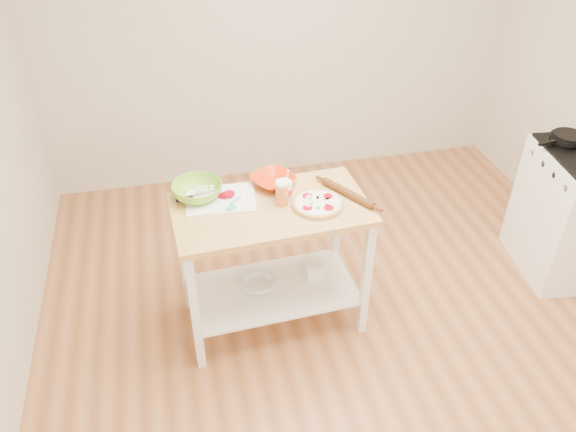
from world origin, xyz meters
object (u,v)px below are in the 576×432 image
Objects in this scene: skillet at (568,138)px; cutting_board at (220,198)px; spatula at (233,204)px; beer_pint at (282,193)px; gas_stove at (575,212)px; pizza at (318,204)px; yogurt_tub at (284,191)px; green_bowl at (197,191)px; orange_bowl at (273,180)px; shelf_bin at (313,270)px; knife at (192,197)px; prep_island at (272,241)px; shelf_glass_bowl at (259,284)px; rolling_pin at (348,193)px.

skillet reaches higher than cutting_board.
spatula is 0.91× the size of beer_pint.
gas_stove is 1.96m from pizza.
yogurt_tub is at bearing 65.94° from beer_pint.
beer_pint is (0.47, -0.18, 0.03)m from green_bowl.
shelf_bin is (0.22, -0.17, -0.61)m from orange_bowl.
yogurt_tub reaches higher than knife.
yogurt_tub reaches higher than skillet.
pizza is 0.21m from yogurt_tub.
gas_stove is at bearing -12.89° from knife.
prep_island is 5.10× the size of shelf_glass_bowl.
cutting_board is 0.11m from spatula.
orange_bowl is at bearing 100.29° from yogurt_tub.
gas_stove is at bearing 0.01° from shelf_bin.
shelf_bin is at bearing 10.86° from beer_pint.
prep_island is 4.63× the size of orange_bowl.
cutting_board is 2.02× the size of yogurt_tub.
shelf_glass_bowl is 2.00× the size of shelf_bin.
green_bowl reaches higher than rolling_pin.
prep_island is 0.37m from orange_bowl.
shelf_glass_bowl is (-0.35, 0.08, -0.62)m from pizza.
skillet reaches higher than shelf_bin.
green_bowl is 0.51m from yogurt_tub.
prep_island is 0.54m from knife.
yogurt_tub is at bearing -41.66° from spatula.
knife is 1.77× the size of beer_pint.
beer_pint reaches higher than cutting_board.
shelf_bin is at bearing 3.89° from shelf_glass_bowl.
beer_pint is at bearing 162.00° from pizza.
rolling_pin is at bearing -5.27° from cutting_board.
shelf_glass_bowl is (-0.17, -0.03, -0.66)m from yogurt_tub.
skillet is at bearing 7.59° from cutting_board.
knife is 0.73m from shelf_glass_bowl.
pizza is (-1.91, -0.11, 0.44)m from gas_stove.
rolling_pin is at bearing 178.45° from skillet.
green_bowl is at bearing 171.25° from skillet.
orange_bowl is 0.22m from beer_pint.
knife is at bearing 171.00° from cutting_board.
green_bowl is 0.77× the size of rolling_pin.
knife is at bearing -175.35° from gas_stove.
pizza is at bearing -20.16° from green_bowl.
spatula is 0.63m from shelf_glass_bowl.
shelf_glass_bowl is at bearing -25.21° from cutting_board.
skillet is (2.08, 0.23, 0.33)m from prep_island.
shelf_bin is (0.49, 0.00, -0.60)m from spatula.
shelf_bin is at bearing 10.43° from prep_island.
rolling_pin reaches higher than spatula.
yogurt_tub reaches higher than green_bowl.
shelf_bin is (0.28, 0.05, -0.33)m from prep_island.
green_bowl reaches higher than pizza.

